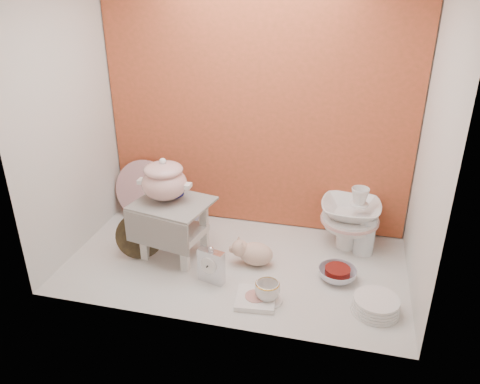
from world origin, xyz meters
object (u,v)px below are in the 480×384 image
object	(u,v)px
blue_white_vase	(179,209)
porcelain_tower	(350,217)
step_stool	(174,229)
plush_pig	(256,254)
dinner_plate_stack	(376,305)
mantel_clock	(211,265)
soup_tureen	(164,179)
floral_platter	(144,190)
gold_rim_teacup	(267,291)
crystal_bowl	(337,274)

from	to	relation	value
blue_white_vase	porcelain_tower	world-z (taller)	porcelain_tower
step_stool	porcelain_tower	bearing A→B (deg)	30.60
plush_pig	dinner_plate_stack	world-z (taller)	plush_pig
mantel_clock	plush_pig	world-z (taller)	mantel_clock
plush_pig	mantel_clock	bearing A→B (deg)	-120.07
step_stool	soup_tureen	distance (m)	0.29
floral_platter	gold_rim_teacup	xyz separation A→B (m)	(0.92, -0.65, -0.13)
step_stool	plush_pig	world-z (taller)	step_stool
step_stool	mantel_clock	distance (m)	0.34
blue_white_vase	mantel_clock	distance (m)	0.60
floral_platter	plush_pig	distance (m)	0.89
step_stool	gold_rim_teacup	distance (m)	0.64
step_stool	crystal_bowl	world-z (taller)	step_stool
porcelain_tower	gold_rim_teacup	bearing A→B (deg)	-120.50
mantel_clock	gold_rim_teacup	size ratio (longest dim) A/B	1.67
mantel_clock	soup_tureen	bearing A→B (deg)	160.85
floral_platter	dinner_plate_stack	distance (m)	1.55
step_stool	crystal_bowl	distance (m)	0.90
step_stool	blue_white_vase	xyz separation A→B (m)	(-0.08, 0.29, -0.03)
gold_rim_teacup	crystal_bowl	size ratio (longest dim) A/B	0.62
mantel_clock	porcelain_tower	xyz separation A→B (m)	(0.66, 0.51, 0.09)
soup_tureen	mantel_clock	xyz separation A→B (m)	(0.31, -0.21, -0.34)
soup_tureen	blue_white_vase	bearing A→B (deg)	97.18
crystal_bowl	porcelain_tower	size ratio (longest dim) A/B	0.52
floral_platter	porcelain_tower	world-z (taller)	same
blue_white_vase	mantel_clock	bearing A→B (deg)	-54.14
dinner_plate_stack	plush_pig	bearing A→B (deg)	158.50
plush_pig	crystal_bowl	distance (m)	0.44
blue_white_vase	mantel_clock	world-z (taller)	blue_white_vase
soup_tureen	mantel_clock	distance (m)	0.51
mantel_clock	crystal_bowl	world-z (taller)	mantel_clock
floral_platter	blue_white_vase	bearing A→B (deg)	-17.81
step_stool	dinner_plate_stack	size ratio (longest dim) A/B	1.70
soup_tureen	dinner_plate_stack	xyz separation A→B (m)	(1.12, -0.26, -0.41)
soup_tureen	gold_rim_teacup	xyz separation A→B (m)	(0.62, -0.30, -0.39)
step_stool	porcelain_tower	world-z (taller)	porcelain_tower
floral_platter	dinner_plate_stack	bearing A→B (deg)	-23.25
soup_tureen	plush_pig	distance (m)	0.63
plush_pig	gold_rim_teacup	size ratio (longest dim) A/B	1.94
crystal_bowl	step_stool	bearing A→B (deg)	178.61
gold_rim_teacup	crystal_bowl	xyz separation A→B (m)	(0.32, 0.26, -0.03)
soup_tureen	step_stool	bearing A→B (deg)	-23.15
step_stool	blue_white_vase	distance (m)	0.30
step_stool	plush_pig	size ratio (longest dim) A/B	1.64
soup_tureen	mantel_clock	world-z (taller)	soup_tureen
plush_pig	gold_rim_teacup	distance (m)	0.31
plush_pig	porcelain_tower	distance (m)	0.58
floral_platter	porcelain_tower	bearing A→B (deg)	-2.42
blue_white_vase	soup_tureen	bearing A→B (deg)	-82.82
floral_platter	mantel_clock	bearing A→B (deg)	-42.82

